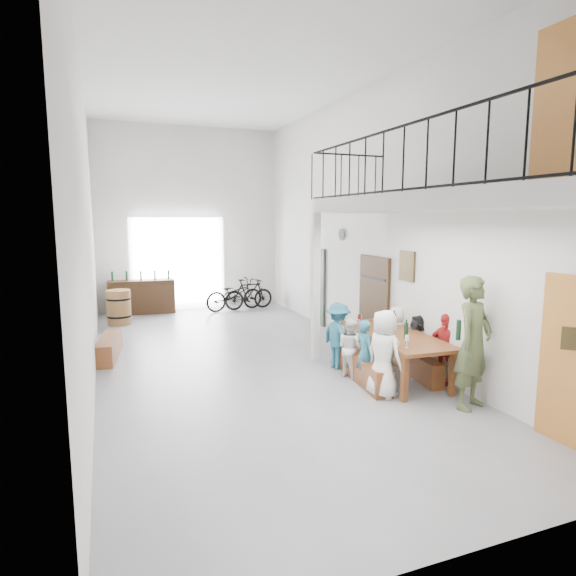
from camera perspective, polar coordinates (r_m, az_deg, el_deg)
name	(u,v)px	position (r m, az deg, el deg)	size (l,w,h in m)	color
floor	(246,360)	(9.62, -5.05, -8.51)	(12.00, 12.00, 0.00)	slate
room_walls	(243,176)	(9.25, -5.34, 13.08)	(12.00, 12.00, 12.00)	white
gateway_portal	(178,264)	(15.02, -12.89, 2.81)	(2.80, 0.08, 2.80)	white
right_wall_decor	(421,277)	(8.79, 15.53, 1.24)	(0.07, 8.28, 5.07)	#AF6928
balcony	(437,205)	(7.29, 17.24, 9.41)	(1.52, 5.62, 4.00)	silver
tasting_table	(395,338)	(8.60, 12.57, -5.83)	(1.19, 2.54, 0.79)	brown
bench_inner	(362,368)	(8.48, 8.74, -9.37)	(0.30, 1.88, 0.43)	brown
bench_wall	(412,362)	(9.02, 14.49, -8.49)	(0.24, 1.84, 0.42)	brown
tableware	(386,324)	(8.61, 11.50, -4.23)	(0.61, 1.78, 0.35)	black
side_bench	(109,348)	(10.29, -20.43, -6.66)	(0.33, 1.52, 0.43)	brown
oak_barrel	(119,307)	(13.38, -19.40, -2.17)	(0.62, 0.62, 0.92)	brown
serving_counter	(142,297)	(14.73, -16.94, -1.01)	(1.87, 0.52, 0.99)	#322212
counter_bottles	(141,275)	(14.64, -17.04, 1.43)	(1.63, 0.15, 0.28)	black
guest_left_a	(384,354)	(7.67, 11.30, -7.64)	(0.67, 0.44, 1.38)	white
guest_left_b	(365,353)	(8.16, 9.10, -7.58)	(0.41, 0.27, 1.11)	#246278
guest_left_c	(351,348)	(8.56, 7.42, -7.05)	(0.51, 0.39, 1.04)	white
guest_left_d	(338,336)	(8.99, 5.96, -5.64)	(0.80, 0.46, 1.23)	#246278
guest_right_a	(445,349)	(8.55, 18.07, -6.84)	(0.71, 0.29, 1.20)	red
guest_right_b	(417,343)	(9.08, 15.09, -6.36)	(0.97, 0.31, 1.05)	black
guest_right_c	(396,335)	(9.50, 12.71, -5.46)	(0.54, 0.35, 1.10)	white
host_standing	(473,343)	(7.53, 21.12, -6.08)	(0.71, 0.47, 1.96)	#48542F
potted_plant	(338,330)	(11.19, 5.92, -5.02)	(0.38, 0.33, 0.42)	#1C4E1A
bicycle_near	(234,295)	(14.65, -6.38, -0.78)	(0.64, 1.85, 0.97)	black
bicycle_far	(249,294)	(14.81, -4.66, -0.71)	(0.44, 1.56, 0.94)	black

